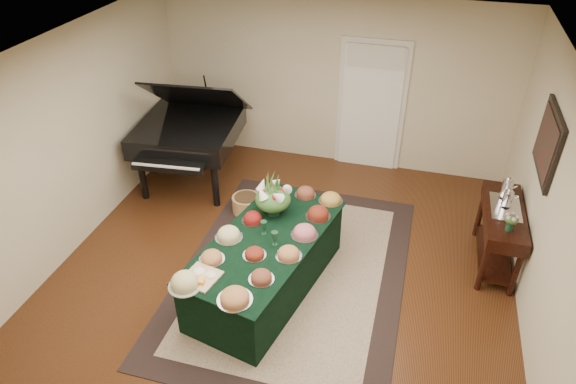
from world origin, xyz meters
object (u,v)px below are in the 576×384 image
(buffet_table, at_px, (267,264))
(floral_centerpiece, at_px, (273,195))
(grand_piano, at_px, (189,131))
(mahogany_sideboard, at_px, (502,223))

(buffet_table, bearing_deg, floral_centerpiece, 97.22)
(grand_piano, bearing_deg, mahogany_sideboard, -10.00)
(floral_centerpiece, xyz_separation_m, grand_piano, (-1.77, 1.47, -0.12))
(floral_centerpiece, relative_size, mahogany_sideboard, 0.35)
(grand_piano, relative_size, mahogany_sideboard, 1.44)
(floral_centerpiece, height_order, mahogany_sideboard, floral_centerpiece)
(mahogany_sideboard, bearing_deg, floral_centerpiece, -165.50)
(floral_centerpiece, xyz_separation_m, mahogany_sideboard, (2.67, 0.69, -0.37))
(floral_centerpiece, relative_size, grand_piano, 0.24)
(buffet_table, distance_m, grand_piano, 2.74)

